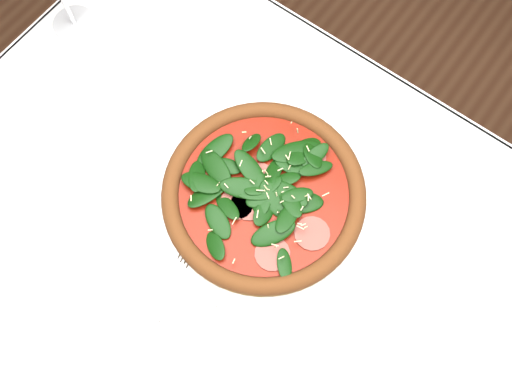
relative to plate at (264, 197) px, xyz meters
The scene contains 6 objects.
ground 0.76m from the plate, 52.16° to the right, with size 6.00×6.00×0.00m, color brown.
dining_table 0.14m from the plate, 52.16° to the right, with size 1.21×0.81×0.75m.
plate is the anchor object (origin of this frame).
pizza 0.02m from the plate, ahead, with size 0.35×0.35×0.04m.
napkin 0.22m from the plate, 95.67° to the right, with size 0.15×0.07×0.01m, color white.
fork 0.20m from the plate, 98.16° to the right, with size 0.05×0.14×0.00m.
Camera 1 is at (0.12, -0.19, 1.63)m, focal length 40.00 mm.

